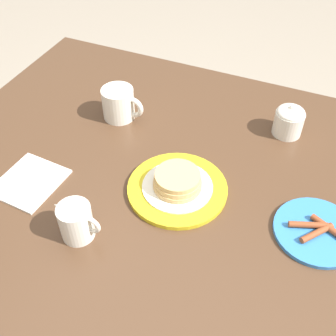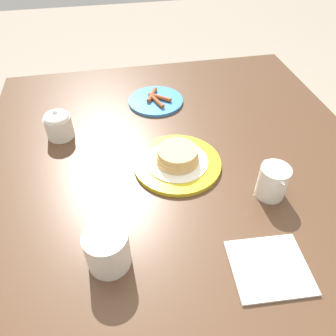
{
  "view_description": "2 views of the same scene",
  "coord_description": "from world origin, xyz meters",
  "px_view_note": "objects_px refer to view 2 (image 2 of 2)",
  "views": [
    {
      "loc": [
        0.28,
        -0.62,
        1.51
      ],
      "look_at": [
        -0.01,
        0.04,
        0.8
      ],
      "focal_mm": 45.0,
      "sensor_mm": 36.0,
      "label": 1
    },
    {
      "loc": [
        -0.6,
        0.16,
        1.37
      ],
      "look_at": [
        -0.01,
        0.04,
        0.8
      ],
      "focal_mm": 35.0,
      "sensor_mm": 36.0,
      "label": 2
    }
  ],
  "objects_px": {
    "side_plate_bacon": "(156,100)",
    "napkin": "(269,267)",
    "coffee_mug": "(107,248)",
    "pancake_plate": "(177,160)",
    "creamer_pitcher": "(273,181)",
    "sugar_bowl": "(58,124)"
  },
  "relations": [
    {
      "from": "pancake_plate",
      "to": "sugar_bowl",
      "type": "xyz_separation_m",
      "value": [
        0.19,
        0.31,
        0.03
      ]
    },
    {
      "from": "coffee_mug",
      "to": "napkin",
      "type": "xyz_separation_m",
      "value": [
        -0.08,
        -0.32,
        -0.04
      ]
    },
    {
      "from": "napkin",
      "to": "sugar_bowl",
      "type": "bearing_deg",
      "value": 39.24
    },
    {
      "from": "pancake_plate",
      "to": "napkin",
      "type": "height_order",
      "value": "pancake_plate"
    },
    {
      "from": "sugar_bowl",
      "to": "side_plate_bacon",
      "type": "bearing_deg",
      "value": -66.94
    },
    {
      "from": "side_plate_bacon",
      "to": "napkin",
      "type": "relative_size",
      "value": 1.14
    },
    {
      "from": "pancake_plate",
      "to": "creamer_pitcher",
      "type": "relative_size",
      "value": 2.15
    },
    {
      "from": "creamer_pitcher",
      "to": "sugar_bowl",
      "type": "bearing_deg",
      "value": 56.71
    },
    {
      "from": "pancake_plate",
      "to": "side_plate_bacon",
      "type": "distance_m",
      "value": 0.32
    },
    {
      "from": "coffee_mug",
      "to": "napkin",
      "type": "relative_size",
      "value": 0.74
    },
    {
      "from": "sugar_bowl",
      "to": "pancake_plate",
      "type": "bearing_deg",
      "value": -121.39
    },
    {
      "from": "coffee_mug",
      "to": "napkin",
      "type": "distance_m",
      "value": 0.33
    },
    {
      "from": "pancake_plate",
      "to": "coffee_mug",
      "type": "height_order",
      "value": "coffee_mug"
    },
    {
      "from": "side_plate_bacon",
      "to": "napkin",
      "type": "xyz_separation_m",
      "value": [
        -0.66,
        -0.12,
        -0.0
      ]
    },
    {
      "from": "sugar_bowl",
      "to": "coffee_mug",
      "type": "bearing_deg",
      "value": -165.55
    },
    {
      "from": "pancake_plate",
      "to": "creamer_pitcher",
      "type": "height_order",
      "value": "creamer_pitcher"
    },
    {
      "from": "pancake_plate",
      "to": "side_plate_bacon",
      "type": "height_order",
      "value": "pancake_plate"
    },
    {
      "from": "side_plate_bacon",
      "to": "sugar_bowl",
      "type": "xyz_separation_m",
      "value": [
        -0.13,
        0.31,
        0.04
      ]
    },
    {
      "from": "pancake_plate",
      "to": "creamer_pitcher",
      "type": "xyz_separation_m",
      "value": [
        -0.15,
        -0.2,
        0.03
      ]
    },
    {
      "from": "coffee_mug",
      "to": "napkin",
      "type": "height_order",
      "value": "coffee_mug"
    },
    {
      "from": "side_plate_bacon",
      "to": "napkin",
      "type": "distance_m",
      "value": 0.67
    },
    {
      "from": "pancake_plate",
      "to": "side_plate_bacon",
      "type": "bearing_deg",
      "value": 0.8
    }
  ]
}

